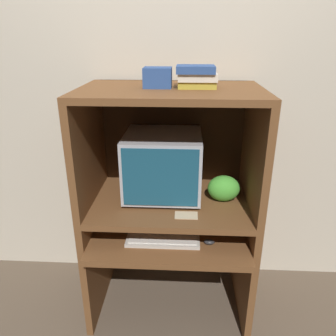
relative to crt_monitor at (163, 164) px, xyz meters
name	(u,v)px	position (x,y,z in m)	size (l,w,h in m)	color
wall_back	(173,105)	(0.05, 0.32, 0.30)	(6.00, 0.06, 2.60)	beige
desk_base	(170,259)	(0.05, -0.12, -0.60)	(1.00, 0.72, 0.62)	brown
desk_monitor_shelf	(170,205)	(0.05, -0.06, -0.24)	(1.00, 0.65, 0.17)	brown
hutch_upper	(171,128)	(0.05, -0.03, 0.24)	(1.00, 0.65, 0.67)	brown
crt_monitor	(163,164)	(0.00, 0.00, 0.00)	(0.46, 0.43, 0.39)	#B2B2B7
keyboard	(163,239)	(0.02, -0.26, -0.37)	(0.42, 0.15, 0.03)	beige
mouse	(209,242)	(0.28, -0.27, -0.37)	(0.06, 0.04, 0.03)	#28282B
snack_bag	(224,188)	(0.37, -0.06, -0.13)	(0.19, 0.14, 0.16)	green
book_stack	(197,76)	(0.19, -0.06, 0.53)	(0.21, 0.16, 0.12)	gold
paper_card	(186,215)	(0.15, -0.26, -0.20)	(0.13, 0.08, 0.00)	#CCB28C
storage_box	(158,78)	(-0.02, -0.05, 0.52)	(0.15, 0.13, 0.10)	navy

